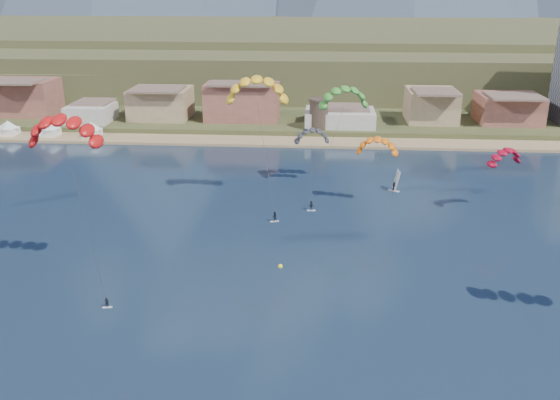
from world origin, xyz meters
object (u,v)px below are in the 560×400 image
Objects in this scene: windsurfer at (395,185)px; buoy at (280,266)px; watchtower at (319,114)px; kitesurfer_red at (63,125)px; kitesurfer_yellow at (257,86)px; kitesurfer_green at (344,95)px.

windsurfer reaches higher than buoy.
watchtower is 0.33× the size of kitesurfer_red.
buoy is (6.49, -29.17, -22.98)m from kitesurfer_yellow.
kitesurfer_yellow is at bearing -148.38° from kitesurfer_green.
kitesurfer_green is 33.87× the size of buoy.
kitesurfer_green is 5.55× the size of windsurfer.
kitesurfer_yellow is at bearing 57.43° from kitesurfer_red.
kitesurfer_red is 0.98× the size of kitesurfer_yellow.
watchtower is 0.32× the size of kitesurfer_yellow.
kitesurfer_red is at bearing -130.69° from kitesurfer_green.
kitesurfer_green reaches higher than watchtower.
kitesurfer_green is at bearing 75.61° from buoy.
watchtower is at bearing 109.39° from windsurfer.
kitesurfer_green is at bearing 170.94° from windsurfer.
kitesurfer_yellow is 36.49× the size of buoy.
kitesurfer_green is at bearing 31.62° from kitesurfer_yellow.
kitesurfer_green is (5.36, -45.43, 13.48)m from watchtower.
kitesurfer_yellow reaches higher than windsurfer.
kitesurfer_yellow reaches higher than kitesurfer_red.
watchtower is 0.35× the size of kitesurfer_green.
kitesurfer_green is 21.67m from windsurfer.
kitesurfer_green reaches higher than buoy.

